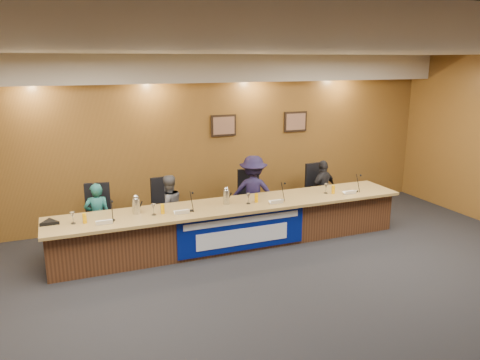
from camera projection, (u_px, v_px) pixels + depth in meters
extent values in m
plane|color=black|center=(302.00, 311.00, 5.94)|extent=(10.00, 10.00, 0.00)
cube|color=silver|center=(311.00, 50.00, 5.15)|extent=(10.00, 8.00, 0.04)
cube|color=brown|center=(204.00, 139.00, 9.14)|extent=(10.00, 0.04, 3.20)
cube|color=beige|center=(207.00, 68.00, 8.58)|extent=(10.00, 0.50, 0.50)
cube|color=#4A2A17|center=(234.00, 225.00, 8.01)|extent=(6.00, 0.80, 0.70)
cube|color=olive|center=(235.00, 205.00, 7.87)|extent=(6.10, 0.95, 0.05)
cube|color=#03116D|center=(243.00, 232.00, 7.63)|extent=(2.20, 0.02, 0.65)
cube|color=silver|center=(243.00, 220.00, 7.57)|extent=(2.00, 0.01, 0.10)
cube|color=silver|center=(243.00, 237.00, 7.64)|extent=(1.60, 0.01, 0.28)
cube|color=black|center=(224.00, 125.00, 9.19)|extent=(0.52, 0.04, 0.42)
cube|color=black|center=(295.00, 122.00, 9.77)|extent=(0.52, 0.04, 0.42)
imported|color=#1A5753|center=(98.00, 217.00, 7.76)|extent=(0.44, 0.30, 1.15)
imported|color=#4E4D52|center=(168.00, 208.00, 8.19)|extent=(0.66, 0.56, 1.17)
imported|color=#191332|center=(253.00, 192.00, 8.75)|extent=(1.04, 0.85, 1.39)
imported|color=black|center=(323.00, 189.00, 9.32)|extent=(0.75, 0.50, 1.19)
cube|color=black|center=(98.00, 220.00, 7.87)|extent=(0.57, 0.57, 0.08)
cube|color=black|center=(167.00, 212.00, 8.30)|extent=(0.54, 0.54, 0.08)
cube|color=black|center=(251.00, 202.00, 8.89)|extent=(0.55, 0.55, 0.08)
cube|color=black|center=(320.00, 194.00, 9.44)|extent=(0.52, 0.52, 0.08)
cube|color=white|center=(104.00, 222.00, 6.85)|extent=(0.24, 0.08, 0.10)
cylinder|color=black|center=(113.00, 220.00, 7.04)|extent=(0.07, 0.07, 0.02)
cylinder|color=#EFA500|center=(85.00, 218.00, 6.92)|extent=(0.06, 0.06, 0.15)
cylinder|color=silver|center=(73.00, 218.00, 6.89)|extent=(0.08, 0.08, 0.18)
cube|color=white|center=(182.00, 212.00, 7.32)|extent=(0.24, 0.08, 0.10)
cylinder|color=black|center=(191.00, 211.00, 7.49)|extent=(0.07, 0.07, 0.02)
cylinder|color=#EFA500|center=(163.00, 209.00, 7.35)|extent=(0.06, 0.06, 0.15)
cylinder|color=silver|center=(154.00, 210.00, 7.28)|extent=(0.08, 0.08, 0.18)
cube|color=white|center=(277.00, 201.00, 7.85)|extent=(0.24, 0.08, 0.10)
cylinder|color=black|center=(282.00, 200.00, 8.05)|extent=(0.07, 0.07, 0.02)
cylinder|color=#EFA500|center=(256.00, 198.00, 7.94)|extent=(0.06, 0.06, 0.15)
cylinder|color=silver|center=(248.00, 199.00, 7.85)|extent=(0.08, 0.08, 0.18)
cube|color=white|center=(351.00, 192.00, 8.41)|extent=(0.24, 0.08, 0.10)
cylinder|color=black|center=(356.00, 191.00, 8.59)|extent=(0.07, 0.07, 0.02)
cylinder|color=#EFA500|center=(333.00, 190.00, 8.46)|extent=(0.06, 0.06, 0.15)
cylinder|color=silver|center=(326.00, 189.00, 8.47)|extent=(0.08, 0.08, 0.18)
cylinder|color=silver|center=(136.00, 206.00, 7.33)|extent=(0.12, 0.12, 0.25)
cylinder|color=silver|center=(226.00, 197.00, 7.83)|extent=(0.11, 0.11, 0.24)
cylinder|color=black|center=(49.00, 222.00, 6.89)|extent=(0.32, 0.32, 0.05)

